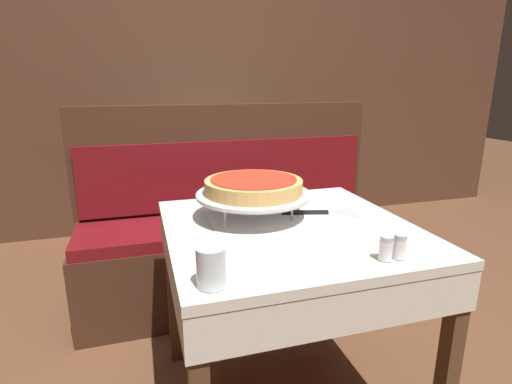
% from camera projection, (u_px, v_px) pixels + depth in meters
% --- Properties ---
extents(dining_table_front, '(0.83, 0.83, 0.73)m').
position_uv_depth(dining_table_front, '(289.00, 251.00, 1.39)').
color(dining_table_front, beige).
rests_on(dining_table_front, ground_plane).
extents(dining_table_rear, '(0.80, 0.80, 0.72)m').
position_uv_depth(dining_table_rear, '(220.00, 163.00, 2.91)').
color(dining_table_rear, '#1E6B33').
rests_on(dining_table_rear, ground_plane).
extents(booth_bench, '(1.66, 0.46, 1.08)m').
position_uv_depth(booth_bench, '(234.00, 243.00, 2.22)').
color(booth_bench, '#3D2316').
rests_on(booth_bench, ground_plane).
extents(back_wall_panel, '(6.00, 0.04, 2.40)m').
position_uv_depth(back_wall_panel, '(195.00, 82.00, 3.19)').
color(back_wall_panel, '#4C2D1E').
rests_on(back_wall_panel, ground_plane).
extents(pizza_pan_stand, '(0.41, 0.41, 0.09)m').
position_uv_depth(pizza_pan_stand, '(254.00, 195.00, 1.42)').
color(pizza_pan_stand, '#ADADB2').
rests_on(pizza_pan_stand, dining_table_front).
extents(deep_dish_pizza, '(0.35, 0.35, 0.05)m').
position_uv_depth(deep_dish_pizza, '(254.00, 186.00, 1.41)').
color(deep_dish_pizza, tan).
rests_on(deep_dish_pizza, pizza_pan_stand).
extents(pizza_server, '(0.29, 0.13, 0.01)m').
position_uv_depth(pizza_server, '(324.00, 213.00, 1.48)').
color(pizza_server, '#BCBCC1').
rests_on(pizza_server, dining_table_front).
extents(water_glass_near, '(0.07, 0.07, 0.10)m').
position_uv_depth(water_glass_near, '(211.00, 267.00, 0.94)').
color(water_glass_near, silver).
rests_on(water_glass_near, dining_table_front).
extents(salt_shaker, '(0.04, 0.04, 0.07)m').
position_uv_depth(salt_shaker, '(386.00, 248.00, 1.09)').
color(salt_shaker, silver).
rests_on(salt_shaker, dining_table_front).
extents(pepper_shaker, '(0.04, 0.04, 0.07)m').
position_uv_depth(pepper_shaker, '(400.00, 246.00, 1.10)').
color(pepper_shaker, silver).
rests_on(pepper_shaker, dining_table_front).
extents(condiment_caddy, '(0.12, 0.12, 0.18)m').
position_uv_depth(condiment_caddy, '(221.00, 146.00, 2.79)').
color(condiment_caddy, black).
rests_on(condiment_caddy, dining_table_rear).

